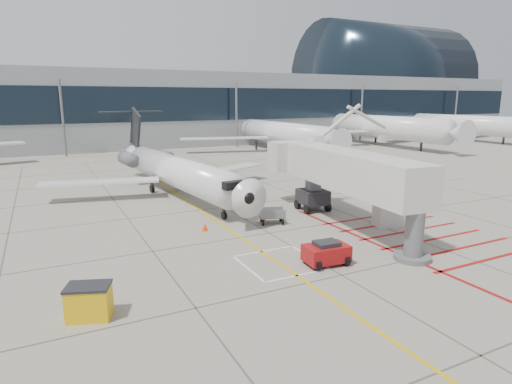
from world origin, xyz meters
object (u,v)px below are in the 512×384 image
pushback_tug (326,252)px  spill_bin (89,302)px  jet_bridge (354,179)px  regional_jet (186,158)px

pushback_tug → spill_bin: 12.41m
jet_bridge → spill_bin: jet_bridge is taller
regional_jet → spill_bin: 21.23m
jet_bridge → pushback_tug: 7.63m
regional_jet → jet_bridge: size_ratio=1.65×
regional_jet → spill_bin: regional_jet is taller
regional_jet → jet_bridge: 15.52m
regional_jet → pushback_tug: 18.38m
jet_bridge → pushback_tug: size_ratio=7.48×
jet_bridge → pushback_tug: bearing=-134.8°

